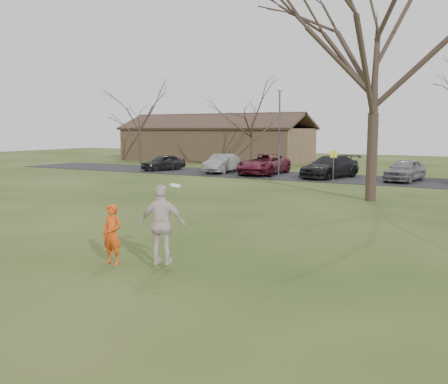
{
  "coord_description": "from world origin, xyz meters",
  "views": [
    {
      "loc": [
        7.57,
        -9.56,
        3.45
      ],
      "look_at": [
        0.0,
        4.0,
        1.5
      ],
      "focal_mm": 40.35,
      "sensor_mm": 36.0,
      "label": 1
    }
  ],
  "objects": [
    {
      "name": "ground",
      "position": [
        0.0,
        0.0,
        0.0
      ],
      "size": [
        120.0,
        120.0,
        0.0
      ],
      "primitive_type": "plane",
      "color": "#1E380F",
      "rests_on": "ground"
    },
    {
      "name": "parking_strip",
      "position": [
        0.0,
        25.0,
        0.02
      ],
      "size": [
        62.0,
        6.5,
        0.04
      ],
      "primitive_type": "cube",
      "color": "black",
      "rests_on": "ground"
    },
    {
      "name": "player_defender",
      "position": [
        -1.08,
        0.06,
        0.77
      ],
      "size": [
        0.58,
        0.4,
        1.54
      ],
      "primitive_type": "imported",
      "rotation": [
        0.0,
        0.0,
        0.05
      ],
      "color": "#D74711",
      "rests_on": "ground"
    },
    {
      "name": "car_0",
      "position": [
        -17.23,
        24.48,
        0.7
      ],
      "size": [
        2.71,
        4.15,
        1.31
      ],
      "primitive_type": "imported",
      "rotation": [
        0.0,
        0.0,
        -0.33
      ],
      "color": "black",
      "rests_on": "parking_strip"
    },
    {
      "name": "car_1",
      "position": [
        -11.84,
        24.89,
        0.76
      ],
      "size": [
        1.98,
        4.53,
        1.45
      ],
      "primitive_type": "imported",
      "rotation": [
        0.0,
        0.0,
        0.1
      ],
      "color": "gray",
      "rests_on": "parking_strip"
    },
    {
      "name": "car_2",
      "position": [
        -8.34,
        25.12,
        0.82
      ],
      "size": [
        2.77,
        5.7,
        1.56
      ],
      "primitive_type": "imported",
      "rotation": [
        0.0,
        0.0,
        0.03
      ],
      "color": "maroon",
      "rests_on": "parking_strip"
    },
    {
      "name": "car_3",
      "position": [
        -3.14,
        24.91,
        0.82
      ],
      "size": [
        3.54,
        5.75,
        1.55
      ],
      "primitive_type": "imported",
      "rotation": [
        0.0,
        0.0,
        -0.27
      ],
      "color": "black",
      "rests_on": "parking_strip"
    },
    {
      "name": "car_4",
      "position": [
        1.92,
        24.96,
        0.78
      ],
      "size": [
        2.38,
        4.54,
        1.47
      ],
      "primitive_type": "imported",
      "rotation": [
        0.0,
        0.0,
        -0.15
      ],
      "color": "slate",
      "rests_on": "parking_strip"
    },
    {
      "name": "catching_play",
      "position": [
        0.42,
        0.18,
        1.14
      ],
      "size": [
        1.24,
        0.85,
        1.97
      ],
      "color": "beige",
      "rests_on": "ground"
    },
    {
      "name": "building",
      "position": [
        -20.0,
        38.0,
        1.93
      ],
      "size": [
        20.6,
        8.5,
        5.14
      ],
      "color": "#8C6D4C",
      "rests_on": "ground"
    },
    {
      "name": "lamp_post",
      "position": [
        -6.0,
        22.5,
        3.97
      ],
      "size": [
        0.34,
        0.34,
        6.27
      ],
      "color": "#47474C",
      "rests_on": "ground"
    },
    {
      "name": "sign_yellow",
      "position": [
        -2.0,
        22.0,
        1.45
      ],
      "size": [
        0.35,
        0.35,
        2.08
      ],
      "color": "#47474C",
      "rests_on": "ground"
    },
    {
      "name": "big_tree",
      "position": [
        2.0,
        15.0,
        7.0
      ],
      "size": [
        9.0,
        9.0,
        14.0
      ],
      "primitive_type": null,
      "color": "#352821",
      "rests_on": "ground"
    }
  ]
}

